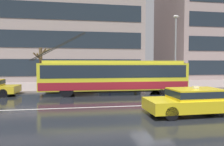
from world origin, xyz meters
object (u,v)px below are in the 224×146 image
at_px(trolleybus, 114,76).
at_px(street_lamp, 176,45).
at_px(pedestrian_at_shelter, 80,71).
at_px(pedestrian_walking_past, 135,71).
at_px(street_tree_bare, 41,64).
at_px(bus_shelter, 81,68).
at_px(pedestrian_approaching_curb, 110,71).
at_px(taxi_oncoming_near, 193,100).

xyz_separation_m(trolleybus, street_lamp, (6.60, 2.53, 2.81)).
distance_m(pedestrian_at_shelter, street_lamp, 10.01).
distance_m(trolleybus, street_lamp, 7.61).
relative_size(pedestrian_walking_past, street_tree_bare, 0.47).
distance_m(trolleybus, bus_shelter, 4.85).
relative_size(pedestrian_at_shelter, pedestrian_walking_past, 1.02).
bearing_deg(street_tree_bare, trolleybus, -35.54).
bearing_deg(pedestrian_approaching_curb, bus_shelter, -177.73).
height_order(trolleybus, pedestrian_approaching_curb, trolleybus).
xyz_separation_m(pedestrian_walking_past, street_tree_bare, (-9.29, 1.81, 0.72)).
relative_size(taxi_oncoming_near, pedestrian_approaching_curb, 2.31).
relative_size(trolleybus, pedestrian_walking_past, 6.44).
bearing_deg(trolleybus, bus_shelter, 124.36).
bearing_deg(taxi_oncoming_near, bus_shelter, 116.23).
bearing_deg(street_lamp, bus_shelter, 171.15).
bearing_deg(pedestrian_at_shelter, bus_shelter, -78.30).
height_order(taxi_oncoming_near, pedestrian_approaching_curb, pedestrian_approaching_curb).
relative_size(taxi_oncoming_near, pedestrian_at_shelter, 2.33).
relative_size(pedestrian_approaching_curb, pedestrian_walking_past, 1.03).
height_order(pedestrian_walking_past, street_tree_bare, street_tree_bare).
distance_m(taxi_oncoming_near, pedestrian_walking_past, 10.16).
relative_size(pedestrian_at_shelter, street_lamp, 0.28).
height_order(pedestrian_approaching_curb, pedestrian_walking_past, pedestrian_approaching_curb).
distance_m(pedestrian_approaching_curb, pedestrian_walking_past, 2.59).
bearing_deg(bus_shelter, taxi_oncoming_near, -63.77).
height_order(trolleybus, street_tree_bare, trolleybus).
bearing_deg(street_tree_bare, pedestrian_walking_past, -11.03).
bearing_deg(pedestrian_approaching_curb, street_lamp, -13.80).
bearing_deg(pedestrian_walking_past, street_lamp, -6.62).
height_order(pedestrian_walking_past, street_lamp, street_lamp).
bearing_deg(street_tree_bare, bus_shelter, -11.67).
bearing_deg(pedestrian_approaching_curb, trolleybus, -93.00).
bearing_deg(bus_shelter, pedestrian_walking_past, -10.54).
xyz_separation_m(taxi_oncoming_near, pedestrian_approaching_curb, (-2.53, 11.20, 1.07)).
bearing_deg(pedestrian_walking_past, trolleybus, -130.56).
relative_size(bus_shelter, street_tree_bare, 0.90).
distance_m(pedestrian_at_shelter, pedestrian_approaching_curb, 3.09).
xyz_separation_m(trolleybus, street_tree_bare, (-6.73, 4.81, 0.93)).
height_order(bus_shelter, pedestrian_approaching_curb, bus_shelter).
xyz_separation_m(trolleybus, bus_shelter, (-2.72, 3.98, 0.53)).
distance_m(street_lamp, street_tree_bare, 13.65).
bearing_deg(trolleybus, pedestrian_approaching_curb, 87.00).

